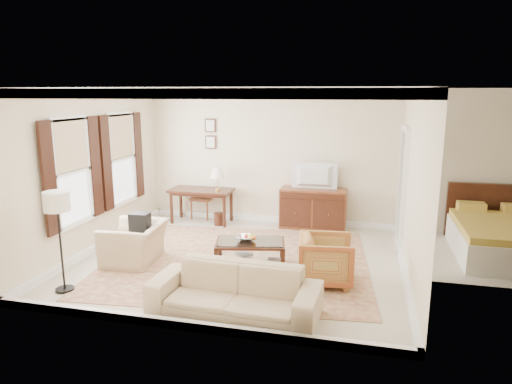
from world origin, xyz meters
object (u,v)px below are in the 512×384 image
at_px(sideboard, 313,208).
at_px(sofa, 234,284).
at_px(tv, 314,168).
at_px(striped_armchair, 326,258).
at_px(club_armchair, 134,237).
at_px(coffee_table, 250,247).
at_px(writing_desk, 201,194).

bearing_deg(sideboard, sofa, -97.33).
xyz_separation_m(tv, striped_armchair, (0.53, -2.83, -0.90)).
bearing_deg(sofa, striped_armchair, 53.93).
height_order(tv, striped_armchair, tv).
height_order(tv, club_armchair, tv).
bearing_deg(sideboard, club_armchair, -134.84).
bearing_deg(sofa, tv, 85.79).
distance_m(sideboard, club_armchair, 3.85).
relative_size(sideboard, coffee_table, 1.13).
height_order(sideboard, sofa, sofa).
height_order(striped_armchair, club_armchair, club_armchair).
distance_m(writing_desk, sofa, 4.45).
height_order(writing_desk, sofa, sofa).
distance_m(writing_desk, tv, 2.55).
xyz_separation_m(tv, club_armchair, (-2.71, -2.71, -0.86)).
distance_m(tv, striped_armchair, 3.02).
xyz_separation_m(writing_desk, sideboard, (2.46, 0.15, -0.21)).
xyz_separation_m(coffee_table, sofa, (0.20, -1.61, 0.07)).
bearing_deg(striped_armchair, sideboard, 3.77).
relative_size(coffee_table, sofa, 0.56).
height_order(writing_desk, club_armchair, club_armchair).
relative_size(tv, coffee_table, 0.74).
bearing_deg(tv, striped_armchair, 100.54).
relative_size(striped_armchair, club_armchair, 0.78).
distance_m(sideboard, striped_armchair, 2.90).
xyz_separation_m(writing_desk, coffee_table, (1.73, -2.39, -0.28)).
bearing_deg(writing_desk, tv, 2.95).
distance_m(sideboard, sofa, 4.18).
xyz_separation_m(coffee_table, striped_armchair, (1.26, -0.31, 0.04)).
bearing_deg(writing_desk, sideboard, 3.41).
height_order(club_armchair, sofa, club_armchair).
bearing_deg(writing_desk, striped_armchair, -42.15).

